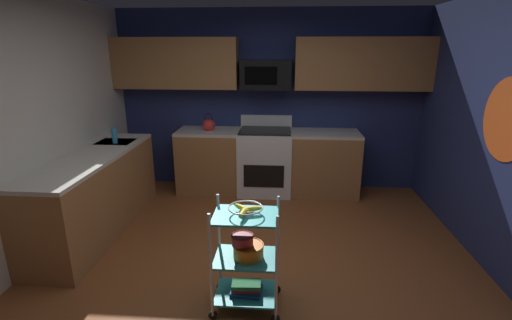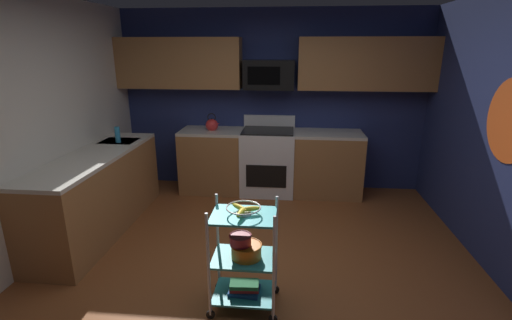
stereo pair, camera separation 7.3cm
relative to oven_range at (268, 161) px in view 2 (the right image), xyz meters
The scene contains 15 objects.
floor 2.16m from the oven_range, 89.07° to the right, with size 4.40×4.80×0.04m, color brown.
wall_back 0.89m from the oven_range, 84.02° to the left, with size 4.52×0.06×2.60m, color navy.
wall_left 3.15m from the oven_range, 136.23° to the right, with size 0.06×4.80×2.60m, color silver.
wall_flower_decal 3.01m from the oven_range, 38.28° to the right, with size 0.75×0.75×0.00m, color #E5591E.
counter_run 1.05m from the oven_range, 142.95° to the right, with size 3.50×2.77×0.92m.
oven_range is the anchor object (origin of this frame).
upper_cabinets 1.38m from the oven_range, 72.34° to the left, with size 4.40×0.33×0.70m.
microwave 1.23m from the oven_range, 90.26° to the left, with size 0.70×0.39×0.40m.
rolling_cart 2.57m from the oven_range, 90.31° to the right, with size 0.57×0.39×0.91m.
fruit_bowl 2.60m from the oven_range, 90.31° to the right, with size 0.27×0.27×0.07m.
mixing_bowl_large 2.57m from the oven_range, 89.87° to the right, with size 0.25×0.25×0.11m.
mixing_bowl_small 2.58m from the oven_range, 90.89° to the right, with size 0.18×0.18×0.08m.
book_stack 2.59m from the oven_range, 90.31° to the right, with size 0.26×0.20×0.09m.
kettle 0.96m from the oven_range, behind, with size 0.21×0.18×0.26m.
dish_soap_bottle 2.09m from the oven_range, 155.42° to the right, with size 0.06×0.06×0.20m, color #2D8CBF.
Camera 2 is at (0.31, -3.04, 2.07)m, focal length 25.88 mm.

